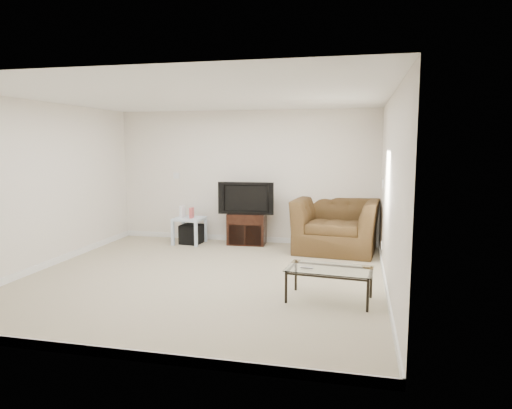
% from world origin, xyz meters
% --- Properties ---
extents(floor, '(5.00, 5.00, 0.00)m').
position_xyz_m(floor, '(0.00, 0.00, 0.00)').
color(floor, tan).
rests_on(floor, ground).
extents(ceiling, '(5.00, 5.00, 0.00)m').
position_xyz_m(ceiling, '(0.00, 0.00, 2.50)').
color(ceiling, white).
rests_on(ceiling, ground).
extents(wall_back, '(5.00, 0.02, 2.50)m').
position_xyz_m(wall_back, '(0.00, 2.50, 1.25)').
color(wall_back, silver).
rests_on(wall_back, ground).
extents(wall_left, '(0.02, 5.00, 2.50)m').
position_xyz_m(wall_left, '(-2.50, 0.00, 1.25)').
color(wall_left, silver).
rests_on(wall_left, ground).
extents(wall_right, '(0.02, 5.00, 2.50)m').
position_xyz_m(wall_right, '(2.50, 0.00, 1.25)').
color(wall_right, silver).
rests_on(wall_right, ground).
extents(plate_back, '(0.12, 0.02, 0.12)m').
position_xyz_m(plate_back, '(-1.40, 2.49, 1.25)').
color(plate_back, white).
rests_on(plate_back, wall_back).
extents(plate_right_switch, '(0.02, 0.09, 0.13)m').
position_xyz_m(plate_right_switch, '(2.49, 1.60, 1.25)').
color(plate_right_switch, white).
rests_on(plate_right_switch, wall_right).
extents(plate_right_outlet, '(0.02, 0.08, 0.12)m').
position_xyz_m(plate_right_outlet, '(2.49, 1.30, 0.30)').
color(plate_right_outlet, white).
rests_on(plate_right_outlet, wall_right).
extents(tv_stand, '(0.73, 0.53, 0.58)m').
position_xyz_m(tv_stand, '(0.09, 2.28, 0.29)').
color(tv_stand, black).
rests_on(tv_stand, floor).
extents(dvd_player, '(0.42, 0.31, 0.06)m').
position_xyz_m(dvd_player, '(0.09, 2.24, 0.49)').
color(dvd_player, black).
rests_on(dvd_player, tv_stand).
extents(television, '(0.97, 0.25, 0.60)m').
position_xyz_m(television, '(0.09, 2.25, 0.88)').
color(television, black).
rests_on(television, tv_stand).
extents(side_table, '(0.54, 0.54, 0.50)m').
position_xyz_m(side_table, '(-0.98, 2.05, 0.25)').
color(side_table, '#9FB7C6').
rests_on(side_table, floor).
extents(subwoofer, '(0.40, 0.40, 0.37)m').
position_xyz_m(subwoofer, '(-0.95, 2.07, 0.18)').
color(subwoofer, black).
rests_on(subwoofer, floor).
extents(game_console, '(0.07, 0.17, 0.23)m').
position_xyz_m(game_console, '(-1.11, 2.04, 0.61)').
color(game_console, white).
rests_on(game_console, side_table).
extents(game_case, '(0.06, 0.15, 0.20)m').
position_xyz_m(game_case, '(-0.92, 2.03, 0.59)').
color(game_case, '#CC4C4C').
rests_on(game_case, side_table).
extents(recliner, '(1.50, 1.05, 1.23)m').
position_xyz_m(recliner, '(1.74, 2.05, 0.62)').
color(recliner, brown).
rests_on(recliner, floor).
extents(coffee_table, '(1.06, 0.67, 0.40)m').
position_xyz_m(coffee_table, '(1.80, -0.56, 0.20)').
color(coffee_table, black).
rests_on(coffee_table, floor).
extents(remote, '(0.16, 0.07, 0.02)m').
position_xyz_m(remote, '(1.53, -0.62, 0.41)').
color(remote, '#B2B2B7').
rests_on(remote, coffee_table).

